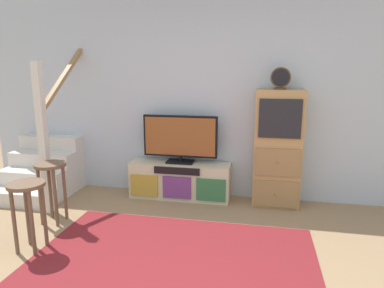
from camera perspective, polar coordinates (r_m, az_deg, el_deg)
The scene contains 9 objects.
back_wall at distance 4.66m, azimuth 2.31°, elevation 7.83°, with size 6.40×0.12×2.70m, color silver.
area_rug at distance 3.31m, azimuth -3.34°, elevation -18.94°, with size 2.60×1.80×0.01m, color maroon.
media_console at distance 4.68m, azimuth -1.98°, elevation -6.02°, with size 1.34×0.38×0.49m.
television at distance 4.55m, azimuth -1.96°, elevation 1.03°, with size 0.99×0.22×0.63m.
side_cabinet at distance 4.44m, azimuth 13.95°, elevation -0.81°, with size 0.58×0.38×1.47m.
desk_clock at distance 4.32m, azimuth 14.40°, elevation 10.45°, with size 0.24×0.08×0.26m.
staircase at distance 5.42m, azimuth -22.31°, elevation -2.97°, with size 1.00×1.36×2.20m.
bar_stool_near at distance 3.64m, azimuth -25.49°, elevation -8.38°, with size 0.34×0.34×0.68m.
bar_stool_far at distance 4.18m, azimuth -22.20°, elevation -5.29°, with size 0.34×0.34×0.69m.
Camera 1 is at (0.74, -2.12, 1.73)m, focal length 32.33 mm.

